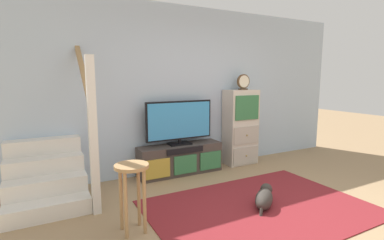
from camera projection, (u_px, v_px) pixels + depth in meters
The scene contains 10 objects.
ground_plane at pixel (300, 232), 2.91m from camera, with size 20.00×20.00×0.00m, color #997A56.
back_wall at pixel (189, 90), 4.86m from camera, with size 6.40×0.12×2.70m, color #A8BCD1.
area_rug at pixel (260, 208), 3.43m from camera, with size 2.60×1.80×0.01m, color maroon.
media_console at pixel (180, 159), 4.65m from camera, with size 1.38×0.38×0.48m.
television at pixel (179, 121), 4.58m from camera, with size 1.13×0.22×0.70m.
side_cabinet at pixel (241, 127), 5.16m from camera, with size 0.58×0.38×1.34m.
desk_clock at pixel (243, 82), 5.03m from camera, with size 0.25×0.08×0.27m.
staircase at pixel (47, 169), 3.75m from camera, with size 1.00×1.36×2.20m.
bar_stool_near at pixel (132, 182), 2.85m from camera, with size 0.34×0.34×0.71m.
dog at pixel (264, 198), 3.47m from camera, with size 0.46×0.44×0.23m.
Camera 1 is at (-2.24, -1.88, 1.56)m, focal length 26.83 mm.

